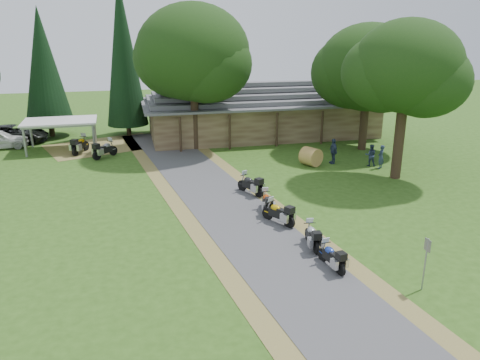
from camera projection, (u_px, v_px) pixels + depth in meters
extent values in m
plane|color=#2C4D15|center=(282.00, 263.00, 19.80)|extent=(120.00, 120.00, 0.00)
plane|color=#454447|center=(247.00, 227.00, 23.39)|extent=(51.95, 51.95, 0.00)
imported|color=black|center=(13.00, 130.00, 39.96)|extent=(3.36, 6.34, 2.32)
imported|color=#2D3B57|center=(381.00, 155.00, 32.75)|extent=(0.68, 0.67, 1.97)
imported|color=#2D3B57|center=(371.00, 153.00, 33.33)|extent=(0.63, 0.56, 1.85)
imported|color=#2D3B57|center=(333.00, 149.00, 33.89)|extent=(0.44, 0.62, 2.17)
cylinder|color=olive|center=(311.00, 157.00, 33.52)|extent=(1.71, 1.66, 1.32)
cone|color=black|center=(123.00, 58.00, 41.19)|extent=(3.67, 3.67, 13.84)
cone|color=black|center=(45.00, 73.00, 41.02)|extent=(4.20, 4.20, 11.30)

